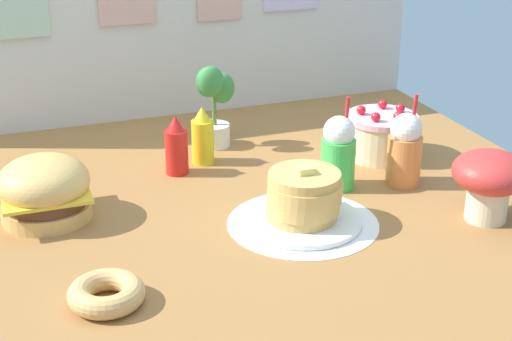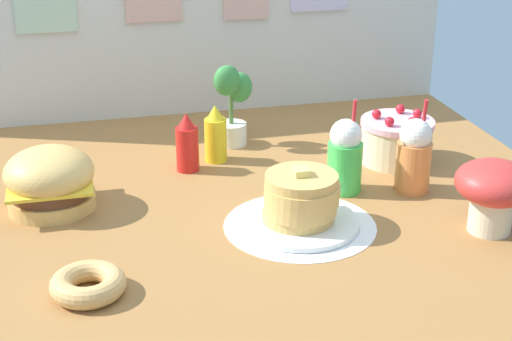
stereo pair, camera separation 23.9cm
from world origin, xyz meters
name	(u,v)px [view 2 (the right image)]	position (x,y,z in m)	size (l,w,h in m)	color
ground_plane	(250,220)	(0.00, 0.00, -0.01)	(2.18, 2.09, 0.02)	#9E6B38
back_wall	(191,7)	(0.00, 1.04, 0.45)	(2.18, 0.04, 0.89)	beige
doily_mat	(300,225)	(0.13, -0.09, 0.00)	(0.46, 0.46, 0.00)	white
burger	(50,180)	(-0.59, 0.22, 0.10)	(0.28, 0.28, 0.20)	#DBA859
pancake_stack	(301,203)	(0.13, -0.09, 0.08)	(0.36, 0.36, 0.18)	white
layer_cake	(396,140)	(0.62, 0.32, 0.08)	(0.26, 0.26, 0.19)	beige
ketchup_bottle	(187,144)	(-0.13, 0.42, 0.10)	(0.08, 0.08, 0.21)	red
mustard_bottle	(216,135)	(-0.01, 0.48, 0.10)	(0.08, 0.08, 0.21)	yellow
cream_soda_cup	(345,156)	(0.35, 0.12, 0.12)	(0.12, 0.12, 0.32)	green
orange_float_cup	(414,156)	(0.57, 0.07, 0.12)	(0.12, 0.12, 0.32)	orange
donut_pink_glaze	(88,284)	(-0.51, -0.33, 0.03)	(0.20, 0.20, 0.06)	tan
potted_plant	(231,101)	(0.08, 0.63, 0.17)	(0.15, 0.13, 0.32)	white
mushroom_stool	(494,189)	(0.67, -0.25, 0.14)	(0.23, 0.23, 0.22)	beige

